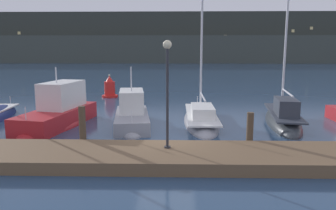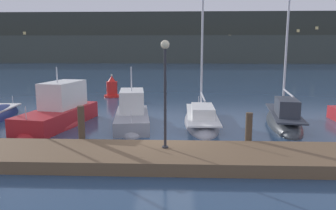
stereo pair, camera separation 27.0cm
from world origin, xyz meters
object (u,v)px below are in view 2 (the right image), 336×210
motorboat_berth_2 (59,117)px  sailboat_berth_4 (201,120)px  channel_buoy (112,88)px  dock_lamppost (165,77)px  motorboat_berth_3 (132,120)px  sailboat_berth_5 (284,122)px

motorboat_berth_2 → sailboat_berth_4: 7.86m
channel_buoy → dock_lamppost: size_ratio=0.49×
motorboat_berth_2 → sailboat_berth_4: bearing=6.5°
motorboat_berth_3 → sailboat_berth_4: 3.91m
sailboat_berth_4 → dock_lamppost: size_ratio=2.32×
sailboat_berth_5 → dock_lamppost: sailboat_berth_5 is taller
sailboat_berth_5 → motorboat_berth_2: bearing=-177.3°
motorboat_berth_2 → sailboat_berth_5: sailboat_berth_5 is taller
sailboat_berth_4 → dock_lamppost: 7.15m
sailboat_berth_4 → dock_lamppost: sailboat_berth_4 is taller
motorboat_berth_2 → sailboat_berth_5: bearing=2.7°
sailboat_berth_4 → motorboat_berth_2: bearing=-173.5°
sailboat_berth_4 → channel_buoy: 11.87m
channel_buoy → dock_lamppost: dock_lamppost is taller
motorboat_berth_2 → channel_buoy: motorboat_berth_2 is taller
motorboat_berth_2 → motorboat_berth_3: (4.00, -0.00, -0.13)m
motorboat_berth_3 → dock_lamppost: bearing=-69.0°
channel_buoy → dock_lamppost: bearing=-71.2°
motorboat_berth_2 → dock_lamppost: size_ratio=1.65×
motorboat_berth_3 → sailboat_berth_5: size_ratio=0.53×
sailboat_berth_4 → channel_buoy: bearing=126.8°
motorboat_berth_3 → sailboat_berth_4: bearing=13.1°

